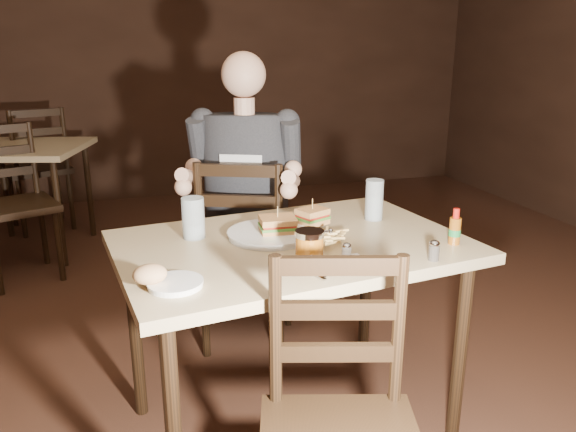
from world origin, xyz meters
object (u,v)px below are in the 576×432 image
object	(u,v)px
main_table	(292,262)
chair_far	(248,251)
bg_chair_near	(16,206)
diner	(244,157)
glass_left	(193,218)
bg_table	(24,158)
side_plate	(175,285)
syrup_dispenser	(309,248)
bg_chair_far	(37,169)
glass_right	(374,200)
hot_sauce	(455,226)
dinner_plate	(270,235)

from	to	relation	value
main_table	chair_far	world-z (taller)	chair_far
bg_chair_near	diner	xyz separation A→B (m)	(1.19, -1.23, 0.47)
chair_far	glass_left	world-z (taller)	chair_far
bg_table	side_plate	size ratio (longest dim) A/B	6.19
diner	syrup_dispenser	distance (m)	0.91
bg_chair_near	diner	bearing A→B (deg)	-66.65
chair_far	bg_chair_far	xyz separation A→B (m)	(-1.21, 2.29, 0.02)
diner	glass_right	size ratio (longest dim) A/B	5.69
bg_table	syrup_dispenser	size ratio (longest dim) A/B	8.32
bg_table	chair_far	world-z (taller)	chair_far
chair_far	hot_sauce	distance (m)	1.11
dinner_plate	hot_sauce	distance (m)	0.66
bg_chair_near	hot_sauce	world-z (taller)	bg_chair_near
glass_left	main_table	bearing A→B (deg)	-23.17
main_table	glass_left	bearing A→B (deg)	156.83
side_plate	bg_table	bearing A→B (deg)	105.92
dinner_plate	glass_right	size ratio (longest dim) A/B	1.87
bg_table	diner	size ratio (longest dim) A/B	1.06
bg_chair_far	hot_sauce	size ratio (longest dim) A/B	7.61
bg_chair_near	side_plate	size ratio (longest dim) A/B	6.12
main_table	hot_sauce	world-z (taller)	hot_sauce
syrup_dispenser	glass_right	bearing A→B (deg)	36.84
bg_chair_far	hot_sauce	distance (m)	3.65
bg_table	glass_right	distance (m)	2.80
glass_left	side_plate	world-z (taller)	glass_left
glass_left	hot_sauce	xyz separation A→B (m)	(0.87, -0.33, -0.01)
bg_chair_far	glass_right	bearing A→B (deg)	100.53
bg_table	syrup_dispenser	distance (m)	2.94
chair_far	diner	size ratio (longest dim) A/B	1.04
chair_far	syrup_dispenser	size ratio (longest dim) A/B	8.11
glass_right	side_plate	bearing A→B (deg)	-152.13
chair_far	glass_left	distance (m)	0.75
chair_far	side_plate	size ratio (longest dim) A/B	6.04
chair_far	dinner_plate	bearing A→B (deg)	108.06
chair_far	syrup_dispenser	world-z (taller)	chair_far
main_table	diner	distance (m)	0.72
bg_chair_near	hot_sauce	size ratio (longest dim) A/B	7.46
dinner_plate	hot_sauce	bearing A→B (deg)	-23.06
bg_table	hot_sauce	size ratio (longest dim) A/B	7.56
bg_chair_near	glass_left	xyz separation A→B (m)	(0.89, -1.75, 0.36)
glass_left	diner	bearing A→B (deg)	59.91
chair_far	bg_chair_near	world-z (taller)	bg_chair_near
syrup_dispenser	bg_table	bearing A→B (deg)	106.58
chair_far	side_plate	bearing A→B (deg)	89.40
glass_right	side_plate	distance (m)	0.94
bg_chair_near	side_plate	world-z (taller)	bg_chair_near
bg_chair_far	glass_left	world-z (taller)	bg_chair_far
chair_far	syrup_dispenser	bearing A→B (deg)	112.52
main_table	chair_far	size ratio (longest dim) A/B	1.37
glass_left	glass_right	world-z (taller)	glass_right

